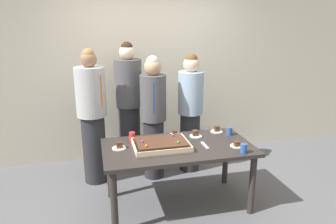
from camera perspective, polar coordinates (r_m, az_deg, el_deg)
ground_plane at (r=3.80m, az=1.72°, el=-16.42°), size 12.00×12.00×0.00m
interior_back_panel at (r=4.79m, az=-3.26°, el=9.57°), size 8.00×0.12×3.00m
party_table at (r=3.50m, az=1.81°, el=-7.54°), size 1.64×0.86×0.73m
sheet_cake at (r=3.40m, az=-1.27°, el=-5.90°), size 0.60×0.45×0.10m
plated_slice_near_left at (r=3.42m, az=-8.87°, el=-6.22°), size 0.15×0.15×0.08m
plated_slice_near_right at (r=3.51m, az=12.45°, el=-5.87°), size 0.15×0.15×0.06m
plated_slice_far_left at (r=3.74m, az=5.04°, el=-4.06°), size 0.15×0.15×0.07m
plated_slice_far_right at (r=3.92m, az=8.87°, el=-3.28°), size 0.15×0.15×0.07m
plated_slice_center_front at (r=3.76m, az=1.28°, el=-4.01°), size 0.15×0.15×0.07m
drink_cup_nearest at (r=3.61m, az=-6.56°, el=-4.45°), size 0.07×0.07×0.10m
drink_cup_middle at (r=3.35m, az=13.60°, el=-6.46°), size 0.07×0.07×0.10m
drink_cup_far_end at (r=3.83m, az=11.12°, el=-3.42°), size 0.07×0.07×0.10m
cake_server_utensil at (r=3.49m, az=6.70°, el=-6.02°), size 0.03×0.20×0.01m
person_serving_front at (r=4.40m, az=-7.15°, el=1.26°), size 0.38×0.38×1.79m
person_green_shirt_behind at (r=4.31m, az=4.08°, el=0.07°), size 0.34×0.34×1.65m
person_striped_tie_right at (r=4.07m, az=-13.63°, el=-0.72°), size 0.37×0.37×1.74m
person_far_right_suit at (r=4.09m, az=-2.68°, el=-0.72°), size 0.34×0.34×1.64m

